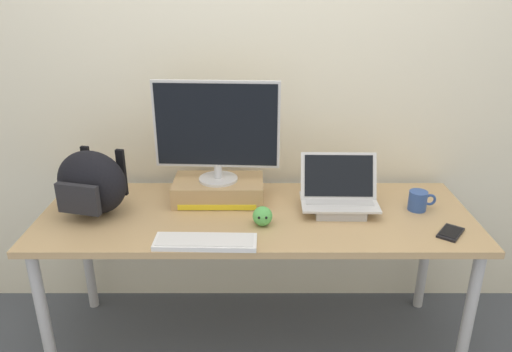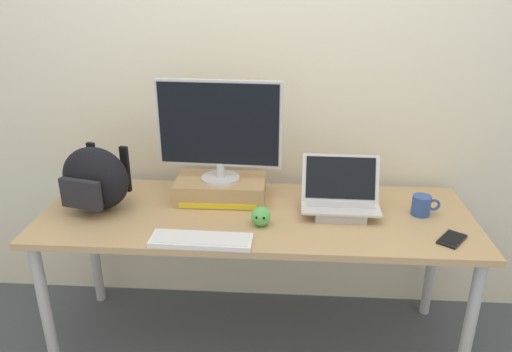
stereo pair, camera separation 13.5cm
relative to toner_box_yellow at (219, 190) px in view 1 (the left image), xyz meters
The scene contains 11 objects.
ground_plane 0.80m from the toner_box_yellow, 38.43° to the right, with size 20.00×20.00×0.00m, color #474C56.
back_wall 0.63m from the toner_box_yellow, 59.40° to the left, with size 7.00×0.10×2.60m, color silver.
desk 0.26m from the toner_box_yellow, 38.43° to the right, with size 1.93×0.68×0.72m.
toner_box_yellow is the anchor object (origin of this frame).
desktop_monitor 0.30m from the toner_box_yellow, 94.20° to the right, with size 0.57×0.18×0.47m.
open_laptop 0.56m from the toner_box_yellow, 11.45° to the right, with size 0.35×0.22×0.25m.
external_keyboard 0.42m from the toner_box_yellow, 93.29° to the right, with size 0.41×0.13×0.02m.
messenger_backpack 0.57m from the toner_box_yellow, 165.84° to the right, with size 0.36×0.29×0.29m.
coffee_mug 0.92m from the toner_box_yellow, ahead, with size 0.12×0.08×0.09m.
cell_phone 1.04m from the toner_box_yellow, 18.72° to the right, with size 0.14×0.15×0.01m.
plush_toy 0.33m from the toner_box_yellow, 51.25° to the right, with size 0.08×0.08×0.08m.
Camera 1 is at (-0.00, -1.97, 1.71)m, focal length 34.22 mm.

